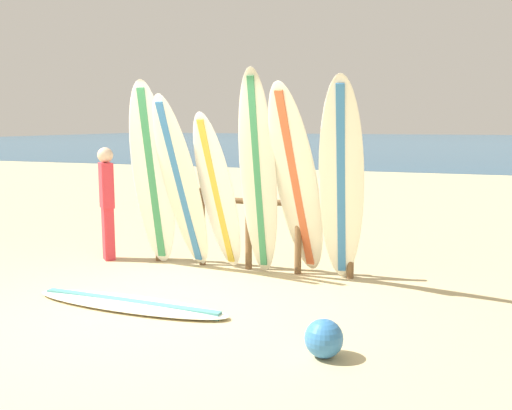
# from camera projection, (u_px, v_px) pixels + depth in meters

# --- Properties ---
(ground_plane) EXTENTS (120.00, 120.00, 0.00)m
(ground_plane) POSITION_uv_depth(u_px,v_px,m) (145.00, 313.00, 5.74)
(ground_plane) COLOR #CCB784
(ocean_water) EXTENTS (120.00, 80.00, 0.01)m
(ocean_water) POSITION_uv_depth(u_px,v_px,m) (423.00, 142.00, 59.80)
(ocean_water) COLOR #1E5984
(ocean_water) RESTS_ON ground
(surfboard_rack) EXTENTS (2.86, 0.09, 1.08)m
(surfboard_rack) POSITION_uv_depth(u_px,v_px,m) (249.00, 221.00, 7.38)
(surfboard_rack) COLOR brown
(surfboard_rack) RESTS_ON ground
(surfboard_leaning_far_left) EXTENTS (0.67, 0.82, 2.52)m
(surfboard_leaning_far_left) POSITION_uv_depth(u_px,v_px,m) (153.00, 176.00, 7.34)
(surfboard_leaning_far_left) COLOR white
(surfboard_leaning_far_left) RESTS_ON ground
(surfboard_leaning_left) EXTENTS (0.72, 0.99, 2.33)m
(surfboard_leaning_left) POSITION_uv_depth(u_px,v_px,m) (181.00, 185.00, 7.16)
(surfboard_leaning_left) COLOR white
(surfboard_leaning_left) RESTS_ON ground
(surfboard_leaning_center_left) EXTENTS (0.62, 0.93, 2.11)m
(surfboard_leaning_center_left) POSITION_uv_depth(u_px,v_px,m) (218.00, 194.00, 7.10)
(surfboard_leaning_center_left) COLOR white
(surfboard_leaning_center_left) RESTS_ON ground
(surfboard_leaning_center) EXTENTS (0.49, 0.68, 2.63)m
(surfboard_leaning_center) POSITION_uv_depth(u_px,v_px,m) (258.00, 176.00, 6.87)
(surfboard_leaning_center) COLOR silver
(surfboard_leaning_center) RESTS_ON ground
(surfboard_leaning_center_right) EXTENTS (0.76, 1.21, 2.45)m
(surfboard_leaning_center_right) POSITION_uv_depth(u_px,v_px,m) (297.00, 183.00, 6.79)
(surfboard_leaning_center_right) COLOR white
(surfboard_leaning_center_right) RESTS_ON ground
(surfboard_leaning_right) EXTENTS (0.63, 1.04, 2.51)m
(surfboard_leaning_right) POSITION_uv_depth(u_px,v_px,m) (341.00, 184.00, 6.46)
(surfboard_leaning_right) COLOR white
(surfboard_leaning_right) RESTS_ON ground
(surfboard_lying_on_sand) EXTENTS (2.37, 0.60, 0.08)m
(surfboard_lying_on_sand) POSITION_uv_depth(u_px,v_px,m) (129.00, 303.00, 5.93)
(surfboard_lying_on_sand) COLOR white
(surfboard_lying_on_sand) RESTS_ON ground
(beachgoer_standing) EXTENTS (0.30, 0.30, 1.63)m
(beachgoer_standing) POSITION_uv_depth(u_px,v_px,m) (107.00, 198.00, 7.87)
(beachgoer_standing) COLOR #D8333F
(beachgoer_standing) RESTS_ON ground
(small_boat_offshore) EXTENTS (2.61, 2.53, 0.71)m
(small_boat_offshore) POSITION_uv_depth(u_px,v_px,m) (289.00, 147.00, 39.59)
(small_boat_offshore) COLOR #333842
(small_boat_offshore) RESTS_ON ocean_water
(beach_ball) EXTENTS (0.33, 0.33, 0.33)m
(beach_ball) POSITION_uv_depth(u_px,v_px,m) (324.00, 338.00, 4.63)
(beach_ball) COLOR #3372B2
(beach_ball) RESTS_ON ground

